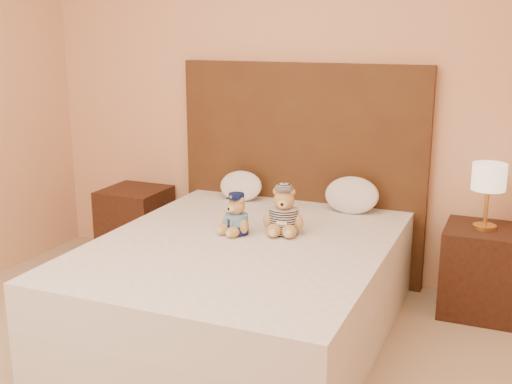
% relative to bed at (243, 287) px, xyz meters
% --- Properties ---
extents(room_walls, '(4.04, 4.52, 2.72)m').
position_rel_bed_xyz_m(room_walls, '(0.00, -0.74, 1.53)').
color(room_walls, '#E7AB7E').
rests_on(room_walls, ground).
extents(bed, '(1.60, 2.00, 0.55)m').
position_rel_bed_xyz_m(bed, '(0.00, 0.00, 0.00)').
color(bed, white).
rests_on(bed, ground).
extents(headboard, '(1.75, 0.08, 1.50)m').
position_rel_bed_xyz_m(headboard, '(0.00, 1.01, 0.47)').
color(headboard, '#4A3016').
rests_on(headboard, ground).
extents(nightstand_left, '(0.45, 0.45, 0.55)m').
position_rel_bed_xyz_m(nightstand_left, '(-1.25, 0.80, -0.00)').
color(nightstand_left, '#3A1E12').
rests_on(nightstand_left, ground).
extents(nightstand_right, '(0.45, 0.45, 0.55)m').
position_rel_bed_xyz_m(nightstand_right, '(1.25, 0.80, -0.00)').
color(nightstand_right, '#3A1E12').
rests_on(nightstand_right, ground).
extents(lamp, '(0.20, 0.20, 0.40)m').
position_rel_bed_xyz_m(lamp, '(1.25, 0.80, 0.57)').
color(lamp, gold).
rests_on(lamp, nightstand_right).
extents(teddy_police, '(0.27, 0.26, 0.24)m').
position_rel_bed_xyz_m(teddy_police, '(-0.09, 0.12, 0.40)').
color(teddy_police, '#A97C41').
rests_on(teddy_police, bed).
extents(teddy_prisoner, '(0.29, 0.29, 0.28)m').
position_rel_bed_xyz_m(teddy_prisoner, '(0.16, 0.23, 0.42)').
color(teddy_prisoner, '#A97C41').
rests_on(teddy_prisoner, bed).
extents(pillow_left, '(0.31, 0.20, 0.22)m').
position_rel_bed_xyz_m(pillow_left, '(-0.38, 0.83, 0.39)').
color(pillow_left, white).
rests_on(pillow_left, bed).
extents(pillow_right, '(0.36, 0.23, 0.25)m').
position_rel_bed_xyz_m(pillow_right, '(0.41, 0.83, 0.40)').
color(pillow_right, white).
rests_on(pillow_right, bed).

